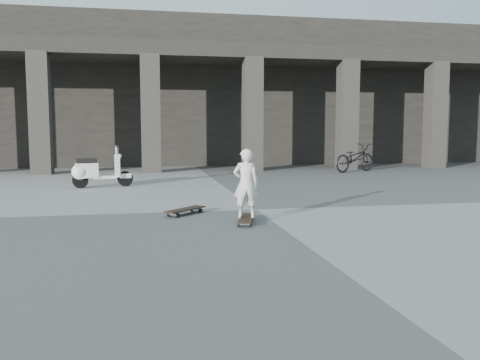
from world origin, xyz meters
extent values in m
plane|color=#4E4D4B|center=(0.00, 0.00, 0.00)|extent=(90.00, 90.00, 0.00)
cube|color=black|center=(0.00, 14.00, 3.00)|extent=(28.00, 6.00, 6.00)
cube|color=black|center=(0.00, 9.60, 4.20)|extent=(28.00, 2.80, 0.50)
cube|color=#2A2723|center=(-5.36, 8.50, 2.00)|extent=(0.65, 0.65, 4.00)
cube|color=#2A2723|center=(-1.79, 8.50, 2.00)|extent=(0.65, 0.65, 4.00)
cube|color=#2A2723|center=(1.79, 8.50, 2.00)|extent=(0.65, 0.65, 4.00)
cube|color=#2A2723|center=(5.36, 8.50, 2.00)|extent=(0.65, 0.65, 4.00)
cube|color=#2A2723|center=(8.93, 8.50, 2.00)|extent=(0.65, 0.65, 4.00)
cube|color=black|center=(-0.46, -1.29, 0.08)|extent=(0.43, 0.92, 0.02)
cube|color=#B2B2B7|center=(-0.38, -0.99, 0.04)|extent=(0.19, 0.09, 0.03)
cube|color=#B2B2B7|center=(-0.54, -1.60, 0.04)|extent=(0.19, 0.09, 0.03)
cylinder|color=black|center=(-0.47, -0.97, 0.03)|extent=(0.04, 0.07, 0.07)
cylinder|color=black|center=(-0.29, -1.01, 0.03)|extent=(0.04, 0.07, 0.07)
cylinder|color=black|center=(-0.63, -1.57, 0.03)|extent=(0.04, 0.07, 0.07)
cylinder|color=black|center=(-0.45, -1.62, 0.03)|extent=(0.04, 0.07, 0.07)
cube|color=black|center=(-1.36, -0.31, 0.10)|extent=(0.79, 0.79, 0.02)
cube|color=#B2B2B7|center=(-1.14, -0.09, 0.05)|extent=(0.18, 0.18, 0.03)
cube|color=#B2B2B7|center=(-1.58, -0.53, 0.05)|extent=(0.18, 0.18, 0.03)
cylinder|color=black|center=(-1.21, -0.02, 0.04)|extent=(0.08, 0.08, 0.08)
cylinder|color=black|center=(-1.07, -0.16, 0.04)|extent=(0.08, 0.08, 0.08)
cylinder|color=black|center=(-1.65, -0.46, 0.04)|extent=(0.08, 0.08, 0.08)
cylinder|color=black|center=(-1.51, -0.60, 0.04)|extent=(0.08, 0.08, 0.08)
imported|color=beige|center=(-0.46, -1.29, 0.65)|extent=(0.44, 0.32, 1.11)
cylinder|color=black|center=(-2.54, 4.38, 0.20)|extent=(0.41, 0.17, 0.40)
cylinder|color=black|center=(-3.66, 4.17, 0.20)|extent=(0.41, 0.17, 0.40)
cube|color=silver|center=(-3.07, 4.28, 0.26)|extent=(0.63, 0.36, 0.07)
cube|color=silver|center=(-3.49, 4.20, 0.45)|extent=(0.60, 0.41, 0.38)
sphere|color=silver|center=(-3.66, 4.17, 0.42)|extent=(0.42, 0.42, 0.42)
cube|color=black|center=(-3.49, 4.20, 0.70)|extent=(0.54, 0.35, 0.10)
cube|color=silver|center=(-2.74, 4.35, 0.55)|extent=(0.16, 0.35, 0.58)
cube|color=silver|center=(-2.54, 4.38, 0.28)|extent=(0.32, 0.19, 0.12)
cylinder|color=#B2B2B7|center=(-2.74, 4.35, 0.92)|extent=(0.10, 0.10, 0.30)
cylinder|color=black|center=(-2.74, 4.35, 1.04)|extent=(0.15, 0.50, 0.06)
sphere|color=white|center=(-2.68, 4.36, 0.80)|extent=(0.12, 0.12, 0.12)
imported|color=black|center=(5.17, 7.30, 0.49)|extent=(1.96, 1.38, 0.98)
camera|label=1|loc=(-2.09, -9.23, 1.54)|focal=38.00mm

